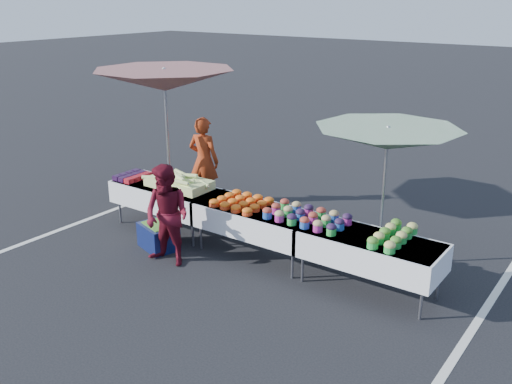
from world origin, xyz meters
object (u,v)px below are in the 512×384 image
Objects in this scene: storage_bin at (158,236)px; table_left at (166,195)px; table_right at (370,250)px; customer at (167,216)px; table_center at (256,219)px; umbrella_right at (388,140)px; umbrella_left at (165,81)px; vendor at (204,161)px.

table_left is at bearing 141.12° from storage_bin.
customer reaches higher than table_right.
customer is (0.93, -0.93, 0.15)m from table_left.
table_center is 1.27× the size of customer.
customer is at bearing -45.09° from table_left.
customer reaches higher than storage_bin.
table_left is 1.00× the size of table_center.
table_left is 3.71m from umbrella_right.
umbrella_left reaches higher than table_center.
umbrella_left is at bearing 128.88° from customer.
table_left is 1.00× the size of table_right.
table_right is 3.25m from storage_bin.
table_center and table_right have the same top height.
storage_bin is (-2.96, -1.43, -1.64)m from umbrella_right.
table_center is at bearing 42.63° from customer.
table_right is 1.15× the size of vendor.
umbrella_right is (1.60, 0.78, 1.26)m from table_center.
table_left is 1.80m from table_center.
storage_bin is at bearing -51.90° from umbrella_left.
customer reaches higher than table_center.
vendor reaches higher than customer.
table_center is at bearing -153.97° from umbrella_right.
umbrella_right is 3.46× the size of storage_bin.
table_center is 1.15× the size of vendor.
table_left reaches higher than storage_bin.
storage_bin is (-0.49, 0.28, -0.53)m from customer.
umbrella_left is (-1.63, 1.73, 1.54)m from customer.
table_center is at bearing 42.71° from storage_bin.
table_right reaches higher than storage_bin.
storage_bin is at bearing 100.58° from vendor.
umbrella_left reaches higher than table_right.
table_right is 4.12m from vendor.
umbrella_right is at bearing 43.00° from storage_bin.
vendor is at bearing 51.96° from umbrella_left.
vendor is 0.51× the size of umbrella_left.
customer is at bearing -133.00° from table_center.
vendor is at bearing 148.27° from table_center.
table_left is 0.77× the size of umbrella_right.
umbrella_right is at bearing 104.33° from table_right.
umbrella_right is at bearing 12.94° from table_left.
table_center reaches higher than storage_bin.
customer is at bearing -12.62° from storage_bin.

